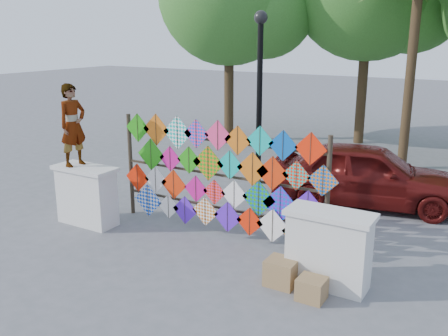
{
  "coord_description": "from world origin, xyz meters",
  "views": [
    {
      "loc": [
        5.03,
        -7.46,
        4.02
      ],
      "look_at": [
        0.26,
        0.6,
        1.47
      ],
      "focal_mm": 40.0,
      "sensor_mm": 36.0,
      "label": 1
    }
  ],
  "objects_px": {
    "kite_rack": "(219,178)",
    "lamppost": "(259,98)",
    "sedan": "(368,174)",
    "vendor_woman": "(73,125)"
  },
  "relations": [
    {
      "from": "vendor_woman",
      "to": "lamppost",
      "type": "height_order",
      "value": "lamppost"
    },
    {
      "from": "kite_rack",
      "to": "lamppost",
      "type": "distance_m",
      "value": 1.96
    },
    {
      "from": "kite_rack",
      "to": "lamppost",
      "type": "bearing_deg",
      "value": 79.68
    },
    {
      "from": "lamppost",
      "to": "vendor_woman",
      "type": "bearing_deg",
      "value": -145.92
    },
    {
      "from": "kite_rack",
      "to": "vendor_woman",
      "type": "distance_m",
      "value": 3.29
    },
    {
      "from": "kite_rack",
      "to": "lamppost",
      "type": "relative_size",
      "value": 1.1
    },
    {
      "from": "kite_rack",
      "to": "sedan",
      "type": "distance_m",
      "value": 4.01
    },
    {
      "from": "sedan",
      "to": "lamppost",
      "type": "height_order",
      "value": "lamppost"
    },
    {
      "from": "vendor_woman",
      "to": "sedan",
      "type": "distance_m",
      "value": 6.84
    },
    {
      "from": "kite_rack",
      "to": "vendor_woman",
      "type": "relative_size",
      "value": 2.83
    }
  ]
}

